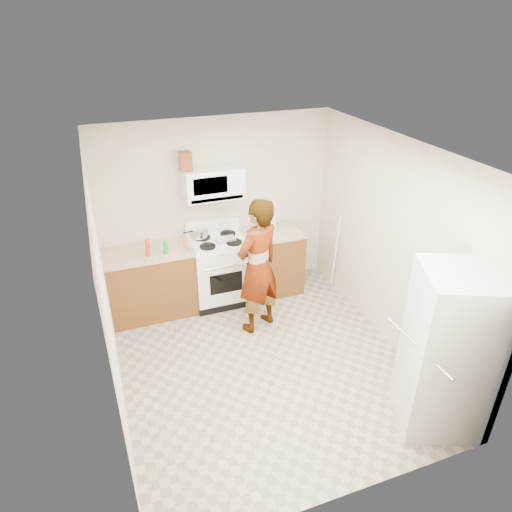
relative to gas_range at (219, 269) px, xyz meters
name	(u,v)px	position (x,y,z in m)	size (l,w,h in m)	color
floor	(264,362)	(0.10, -1.48, -0.49)	(3.60, 3.60, 0.00)	gray
back_wall	(218,209)	(0.10, 0.31, 0.76)	(3.20, 0.02, 2.50)	beige
right_wall	(393,247)	(1.69, -1.48, 0.76)	(0.02, 3.60, 2.50)	beige
cabinet_left	(151,283)	(-0.94, 0.01, -0.04)	(1.12, 0.62, 0.90)	brown
counter_left	(147,252)	(-0.94, 0.01, 0.43)	(1.14, 0.64, 0.04)	tan
cabinet_right	(271,262)	(0.78, 0.01, -0.04)	(0.80, 0.62, 0.90)	brown
counter_right	(272,233)	(0.78, 0.01, 0.43)	(0.82, 0.64, 0.04)	tan
gas_range	(219,269)	(0.00, 0.00, 0.00)	(0.76, 0.65, 1.13)	white
microwave	(213,183)	(0.00, 0.13, 1.21)	(0.76, 0.38, 0.40)	white
person	(258,267)	(0.28, -0.79, 0.40)	(0.65, 0.42, 1.77)	tan
fridge	(448,352)	(1.40, -2.84, 0.36)	(0.70, 0.70, 1.70)	silver
kettle	(271,219)	(0.85, 0.21, 0.54)	(0.16, 0.16, 0.19)	white
jug	(185,161)	(-0.34, 0.11, 1.53)	(0.14, 0.14, 0.24)	#5E2C16
saucepan	(200,233)	(-0.21, 0.15, 0.53)	(0.21, 0.21, 0.11)	silver
tray	(225,240)	(0.09, -0.06, 0.47)	(0.25, 0.16, 0.05)	white
bottle_spray	(148,248)	(-0.94, -0.12, 0.56)	(0.06, 0.06, 0.21)	#BC330E
bottle_hot_sauce	(185,242)	(-0.45, -0.07, 0.53)	(0.05, 0.05, 0.15)	#CB6816
bottle_green_cap	(166,247)	(-0.72, -0.15, 0.54)	(0.06, 0.06, 0.18)	#1A8F1E
pot_lid	(189,250)	(-0.43, -0.17, 0.46)	(0.24, 0.24, 0.01)	white
broom	(335,253)	(1.61, -0.36, 0.14)	(0.03, 0.03, 1.25)	silver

